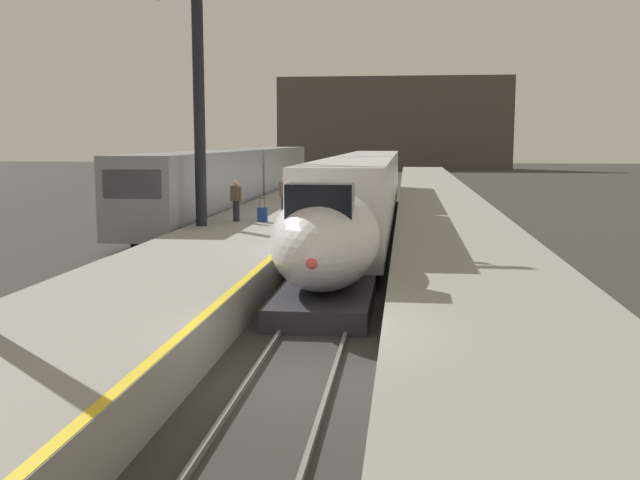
% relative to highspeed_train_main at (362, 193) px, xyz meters
% --- Properties ---
extents(ground_plane, '(260.00, 260.00, 0.00)m').
position_rel_highspeed_train_main_xyz_m(ground_plane, '(0.00, -21.39, -1.93)').
color(ground_plane, '#33302D').
extents(platform_left, '(4.80, 110.00, 1.05)m').
position_rel_highspeed_train_main_xyz_m(platform_left, '(-4.05, 3.36, -1.41)').
color(platform_left, gray).
rests_on(platform_left, ground).
extents(platform_right, '(4.80, 110.00, 1.05)m').
position_rel_highspeed_train_main_xyz_m(platform_right, '(4.05, 3.36, -1.41)').
color(platform_right, gray).
rests_on(platform_right, ground).
extents(platform_left_safety_stripe, '(0.20, 107.80, 0.01)m').
position_rel_highspeed_train_main_xyz_m(platform_left_safety_stripe, '(-1.77, 3.36, -0.88)').
color(platform_left_safety_stripe, yellow).
rests_on(platform_left_safety_stripe, platform_left).
extents(rail_main_left, '(0.08, 110.00, 0.12)m').
position_rel_highspeed_train_main_xyz_m(rail_main_left, '(-0.75, 6.11, -1.87)').
color(rail_main_left, slate).
rests_on(rail_main_left, ground).
extents(rail_main_right, '(0.08, 110.00, 0.12)m').
position_rel_highspeed_train_main_xyz_m(rail_main_right, '(0.75, 6.11, -1.87)').
color(rail_main_right, slate).
rests_on(rail_main_right, ground).
extents(rail_secondary_left, '(0.08, 110.00, 0.12)m').
position_rel_highspeed_train_main_xyz_m(rail_secondary_left, '(-8.85, 6.11, -1.87)').
color(rail_secondary_left, slate).
rests_on(rail_secondary_left, ground).
extents(rail_secondary_right, '(0.08, 110.00, 0.12)m').
position_rel_highspeed_train_main_xyz_m(rail_secondary_right, '(-7.35, 6.11, -1.87)').
color(rail_secondary_right, slate).
rests_on(rail_secondary_right, ground).
extents(highspeed_train_main, '(2.92, 37.55, 3.60)m').
position_rel_highspeed_train_main_xyz_m(highspeed_train_main, '(0.00, 0.00, 0.00)').
color(highspeed_train_main, silver).
rests_on(highspeed_train_main, ground).
extents(regional_train_adjacent, '(2.85, 36.60, 3.80)m').
position_rel_highspeed_train_main_xyz_m(regional_train_adjacent, '(-8.10, 10.39, 0.20)').
color(regional_train_adjacent, gray).
rests_on(regional_train_adjacent, ground).
extents(station_column_mid, '(4.00, 0.68, 9.67)m').
position_rel_highspeed_train_main_xyz_m(station_column_mid, '(-5.90, -6.21, 4.90)').
color(station_column_mid, black).
rests_on(station_column_mid, platform_left).
extents(passenger_near_edge, '(0.53, 0.35, 1.69)m').
position_rel_highspeed_train_main_xyz_m(passenger_near_edge, '(-4.90, -4.51, 0.11)').
color(passenger_near_edge, '#23232D').
rests_on(passenger_near_edge, platform_left).
extents(passenger_mid_platform, '(0.42, 0.44, 1.69)m').
position_rel_highspeed_train_main_xyz_m(passenger_mid_platform, '(-3.36, -1.84, 0.11)').
color(passenger_mid_platform, '#23232D').
rests_on(passenger_mid_platform, platform_left).
extents(rolling_suitcase, '(0.40, 0.22, 0.98)m').
position_rel_highspeed_train_main_xyz_m(rolling_suitcase, '(-3.78, -4.63, -0.58)').
color(rolling_suitcase, navy).
rests_on(rolling_suitcase, platform_left).
extents(terminus_back_wall, '(36.00, 2.00, 14.00)m').
position_rel_highspeed_train_main_xyz_m(terminus_back_wall, '(0.00, 80.61, 5.07)').
color(terminus_back_wall, '#4C4742').
rests_on(terminus_back_wall, ground).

